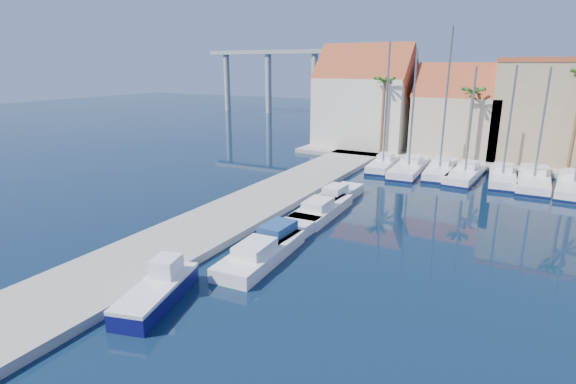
# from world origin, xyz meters

# --- Properties ---
(ground) EXTENTS (260.00, 260.00, 0.00)m
(ground) POSITION_xyz_m (0.00, 0.00, 0.00)
(ground) COLOR black
(ground) RESTS_ON ground
(quay_west) EXTENTS (6.00, 77.00, 0.50)m
(quay_west) POSITION_xyz_m (-9.00, 13.50, 0.25)
(quay_west) COLOR gray
(quay_west) RESTS_ON ground
(shore_north) EXTENTS (54.00, 16.00, 0.50)m
(shore_north) POSITION_xyz_m (10.00, 48.00, 0.25)
(shore_north) COLOR gray
(shore_north) RESTS_ON ground
(fishing_boat) EXTENTS (3.23, 5.84, 1.94)m
(fishing_boat) POSITION_xyz_m (-4.94, 2.41, 0.65)
(fishing_boat) COLOR #0D0D4F
(fishing_boat) RESTS_ON ground
(motorboat_west_0) EXTENTS (2.79, 7.61, 1.40)m
(motorboat_west_0) POSITION_xyz_m (-3.07, 8.82, 0.51)
(motorboat_west_0) COLOR white
(motorboat_west_0) RESTS_ON ground
(motorboat_west_1) EXTENTS (2.50, 7.22, 1.40)m
(motorboat_west_1) POSITION_xyz_m (-3.44, 12.20, 0.51)
(motorboat_west_1) COLOR white
(motorboat_west_1) RESTS_ON ground
(motorboat_west_2) EXTENTS (2.56, 7.54, 1.40)m
(motorboat_west_2) POSITION_xyz_m (-3.38, 18.25, 0.51)
(motorboat_west_2) COLOR white
(motorboat_west_2) RESTS_ON ground
(motorboat_west_3) EXTENTS (2.32, 6.59, 1.40)m
(motorboat_west_3) POSITION_xyz_m (-3.78, 22.61, 0.51)
(motorboat_west_3) COLOR white
(motorboat_west_3) RESTS_ON ground
(sailboat_0) EXTENTS (2.77, 8.45, 13.47)m
(sailboat_0) POSITION_xyz_m (-3.83, 36.14, 0.64)
(sailboat_0) COLOR white
(sailboat_0) RESTS_ON ground
(sailboat_1) EXTENTS (3.14, 10.35, 12.67)m
(sailboat_1) POSITION_xyz_m (-0.88, 35.78, 0.58)
(sailboat_1) COLOR white
(sailboat_1) RESTS_ON ground
(sailboat_2) EXTENTS (3.02, 9.47, 14.86)m
(sailboat_2) POSITION_xyz_m (2.19, 36.41, 0.63)
(sailboat_2) COLOR white
(sailboat_2) RESTS_ON ground
(sailboat_3) EXTENTS (3.25, 9.61, 11.07)m
(sailboat_3) POSITION_xyz_m (4.85, 35.76, 0.57)
(sailboat_3) COLOR white
(sailboat_3) RESTS_ON ground
(sailboat_4) EXTENTS (3.08, 9.29, 11.18)m
(sailboat_4) POSITION_xyz_m (8.18, 36.18, 0.58)
(sailboat_4) COLOR white
(sailboat_4) RESTS_ON ground
(sailboat_5) EXTENTS (2.83, 10.62, 11.02)m
(sailboat_5) POSITION_xyz_m (10.95, 36.35, 0.56)
(sailboat_5) COLOR white
(sailboat_5) RESTS_ON ground
(sailboat_6) EXTENTS (3.55, 10.62, 14.66)m
(sailboat_6) POSITION_xyz_m (14.24, 35.77, 0.61)
(sailboat_6) COLOR white
(sailboat_6) RESTS_ON ground
(building_0) EXTENTS (12.30, 9.00, 13.50)m
(building_0) POSITION_xyz_m (-10.00, 47.00, 6.52)
(building_0) COLOR beige
(building_0) RESTS_ON shore_north
(building_1) EXTENTS (10.30, 8.00, 11.00)m
(building_1) POSITION_xyz_m (2.00, 47.00, 5.30)
(building_1) COLOR #C6AD8B
(building_1) RESTS_ON shore_north
(building_2) EXTENTS (14.20, 10.20, 11.50)m
(building_2) POSITION_xyz_m (13.00, 48.00, 6.26)
(building_2) COLOR tan
(building_2) RESTS_ON shore_north
(palm_0) EXTENTS (2.60, 2.60, 10.15)m
(palm_0) POSITION_xyz_m (-6.00, 42.00, 9.08)
(palm_0) COLOR brown
(palm_0) RESTS_ON shore_north
(palm_1) EXTENTS (2.60, 2.60, 9.15)m
(palm_1) POSITION_xyz_m (4.00, 42.00, 8.14)
(palm_1) COLOR brown
(palm_1) RESTS_ON shore_north
(viaduct) EXTENTS (48.00, 2.20, 14.45)m
(viaduct) POSITION_xyz_m (-39.07, 82.00, 10.25)
(viaduct) COLOR #9E9E99
(viaduct) RESTS_ON ground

